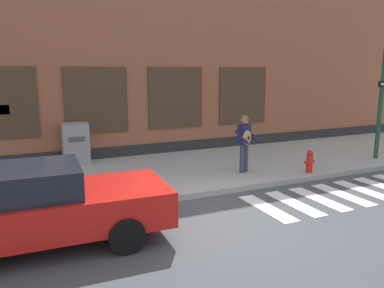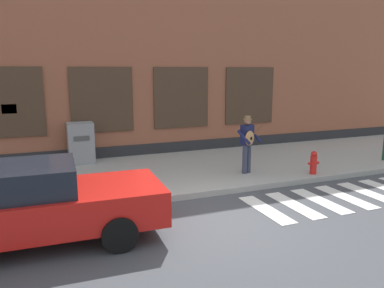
{
  "view_description": "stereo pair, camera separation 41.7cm",
  "coord_description": "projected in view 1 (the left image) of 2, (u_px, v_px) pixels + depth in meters",
  "views": [
    {
      "loc": [
        -3.74,
        -6.76,
        3.21
      ],
      "look_at": [
        0.1,
        1.76,
        1.37
      ],
      "focal_mm": 35.0,
      "sensor_mm": 36.0,
      "label": 1
    },
    {
      "loc": [
        -3.36,
        -6.92,
        3.21
      ],
      "look_at": [
        0.1,
        1.76,
        1.37
      ],
      "focal_mm": 35.0,
      "sensor_mm": 36.0,
      "label": 2
    }
  ],
  "objects": [
    {
      "name": "fire_hydrant",
      "position": [
        310.0,
        161.0,
        11.32
      ],
      "size": [
        0.38,
        0.2,
        0.7
      ],
      "color": "red",
      "rests_on": "sidewalk"
    },
    {
      "name": "crosswalk",
      "position": [
        342.0,
        195.0,
        9.82
      ],
      "size": [
        5.2,
        1.9,
        0.01
      ],
      "color": "silver",
      "rests_on": "ground"
    },
    {
      "name": "ground_plane",
      "position": [
        221.0,
        220.0,
        8.17
      ],
      "size": [
        160.0,
        160.0,
        0.0
      ],
      "primitive_type": "plane",
      "color": "#424449"
    },
    {
      "name": "sidewalk",
      "position": [
        161.0,
        173.0,
        11.62
      ],
      "size": [
        28.0,
        4.8,
        0.16
      ],
      "color": "#9E9E99",
      "rests_on": "ground"
    },
    {
      "name": "red_car",
      "position": [
        40.0,
        206.0,
        6.83
      ],
      "size": [
        4.66,
        2.09,
        1.53
      ],
      "color": "red",
      "rests_on": "ground"
    },
    {
      "name": "building_backdrop",
      "position": [
        122.0,
        53.0,
        14.81
      ],
      "size": [
        28.0,
        4.06,
        7.82
      ],
      "color": "#99563D",
      "rests_on": "ground"
    },
    {
      "name": "utility_box",
      "position": [
        76.0,
        144.0,
        12.3
      ],
      "size": [
        0.83,
        0.7,
        1.36
      ],
      "color": "gray",
      "rests_on": "sidewalk"
    },
    {
      "name": "busker",
      "position": [
        245.0,
        140.0,
        11.2
      ],
      "size": [
        0.78,
        0.66,
        1.73
      ],
      "color": "#33384C",
      "rests_on": "sidewalk"
    }
  ]
}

